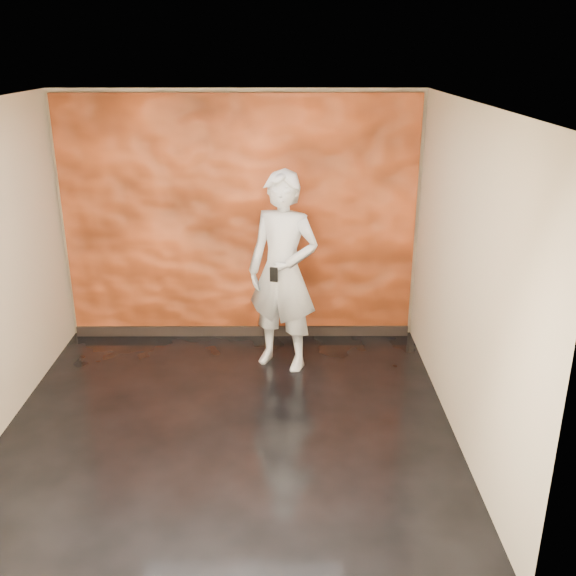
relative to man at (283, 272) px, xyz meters
The scene contains 5 objects.
room 1.35m from the man, 111.88° to the right, with size 4.02×4.02×2.81m.
feature_wall 0.96m from the man, 122.78° to the left, with size 3.90×0.06×2.75m, color orange.
baseboard 1.31m from the man, 124.22° to the left, with size 3.90×0.04×0.12m, color black.
man is the anchor object (origin of this frame).
phone 0.27m from the man, 110.17° to the right, with size 0.08×0.02×0.15m, color black.
Camera 1 is at (0.51, -4.97, 3.21)m, focal length 40.00 mm.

